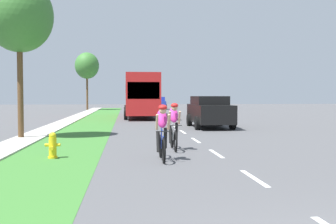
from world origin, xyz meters
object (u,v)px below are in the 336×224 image
Objects in this scene: suv_black at (210,111)px; cyclist_trailing at (174,126)px; pickup_blue at (157,103)px; street_tree_far at (87,66)px; fire_hydrant_yellow at (53,146)px; cyclist_lead at (162,132)px; bus_red at (141,94)px; street_tree_near at (19,16)px.

cyclist_trailing is at bearing -109.05° from suv_black.
cyclist_trailing is at bearing -93.60° from pickup_blue.
pickup_blue is 10.44m from street_tree_far.
fire_hydrant_yellow is 3.24m from cyclist_lead.
fire_hydrant_yellow is at bearing -98.63° from bus_red.
cyclist_trailing is 0.37× the size of suv_black.
fire_hydrant_yellow is at bearing -98.55° from pickup_blue.
street_tree_near reaches higher than cyclist_trailing.
street_tree_near reaches higher than cyclist_lead.
street_tree_far reaches higher than fire_hydrant_yellow.
street_tree_near is at bearing -109.17° from bus_red.
street_tree_far is at bearing 94.08° from fire_hydrant_yellow.
street_tree_near is 0.93× the size of street_tree_far.
street_tree_far is (-5.92, 39.90, 4.74)m from cyclist_lead.
suv_black reaches higher than cyclist_lead.
bus_red is at bearing -70.39° from street_tree_far.
street_tree_near is at bearing 144.78° from cyclist_trailing.
suv_black is at bearing 70.95° from cyclist_trailing.
cyclist_lead is at bearing -105.34° from cyclist_trailing.
cyclist_trailing reaches higher than fire_hydrant_yellow.
street_tree_far reaches higher than bus_red.
cyclist_lead is 42.28m from pickup_blue.
street_tree_far reaches higher than cyclist_trailing.
street_tree_near reaches higher than pickup_blue.
street_tree_far reaches higher than street_tree_near.
bus_red is (-0.38, 20.59, 1.17)m from cyclist_trailing.
cyclist_lead and cyclist_trailing have the same top height.
cyclist_lead is 0.25× the size of street_tree_near.
street_tree_far reaches higher than suv_black.
street_tree_far is at bearing 109.61° from bus_red.
bus_red is 19.71m from pickup_blue.
cyclist_lead is 2.19m from cyclist_trailing.
cyclist_trailing is (0.58, 2.11, 0.00)m from cyclist_lead.
suv_black is (3.71, 11.19, 0.14)m from cyclist_lead.
cyclist_trailing is at bearing -88.96° from bus_red.
suv_black is at bearing -73.04° from bus_red.
street_tree_near is (-2.34, 5.66, 4.80)m from fire_hydrant_yellow.
pickup_blue is at bearing 91.13° from suv_black.
bus_red reaches higher than pickup_blue.
pickup_blue is at bearing 85.79° from cyclist_lead.
street_tree_near is 33.53m from street_tree_far.
pickup_blue is (2.52, 40.06, 0.02)m from cyclist_trailing.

